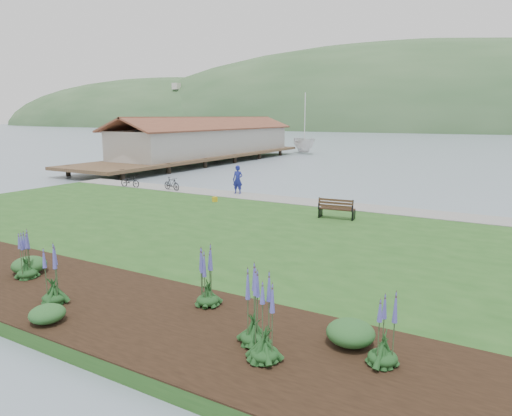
# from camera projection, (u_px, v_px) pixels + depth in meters

# --- Properties ---
(ground) EXTENTS (600.00, 600.00, 0.00)m
(ground) POSITION_uv_depth(u_px,v_px,m) (213.00, 228.00, 22.65)
(ground) COLOR slate
(ground) RESTS_ON ground
(lawn) EXTENTS (34.00, 20.00, 0.40)m
(lawn) POSITION_uv_depth(u_px,v_px,m) (188.00, 233.00, 20.91)
(lawn) COLOR #234F1B
(lawn) RESTS_ON ground
(shoreline_path) EXTENTS (34.00, 2.20, 0.03)m
(shoreline_path) POSITION_uv_depth(u_px,v_px,m) (277.00, 199.00, 28.44)
(shoreline_path) COLOR gray
(shoreline_path) RESTS_ON lawn
(garden_bed) EXTENTS (24.00, 4.40, 0.04)m
(garden_bed) POSITION_uv_depth(u_px,v_px,m) (100.00, 300.00, 12.77)
(garden_bed) COLOR black
(garden_bed) RESTS_ON lawn
(pier_pavilion) EXTENTS (8.00, 36.00, 5.40)m
(pier_pavilion) POSITION_uv_depth(u_px,v_px,m) (208.00, 140.00, 55.28)
(pier_pavilion) COLOR #4C3826
(pier_pavilion) RESTS_ON ground
(park_bench) EXTENTS (1.82, 0.89, 1.09)m
(park_bench) POSITION_uv_depth(u_px,v_px,m) (336.00, 208.00, 22.89)
(park_bench) COLOR #311F13
(park_bench) RESTS_ON lawn
(person) EXTENTS (0.87, 0.65, 2.23)m
(person) POSITION_uv_depth(u_px,v_px,m) (238.00, 177.00, 30.09)
(person) COLOR navy
(person) RESTS_ON lawn
(bicycle_a) EXTENTS (0.68, 1.70, 0.87)m
(bicycle_a) POSITION_uv_depth(u_px,v_px,m) (130.00, 181.00, 33.16)
(bicycle_a) COLOR black
(bicycle_a) RESTS_ON lawn
(bicycle_b) EXTENTS (0.65, 1.55, 0.90)m
(bicycle_b) POSITION_uv_depth(u_px,v_px,m) (172.00, 184.00, 31.75)
(bicycle_b) COLOR black
(bicycle_b) RESTS_ON lawn
(sailboat) EXTENTS (15.26, 15.28, 28.25)m
(sailboat) POSITION_uv_depth(u_px,v_px,m) (304.00, 153.00, 68.34)
(sailboat) COLOR silver
(sailboat) RESTS_ON ground
(pannier) EXTENTS (0.27, 0.33, 0.30)m
(pannier) POSITION_uv_depth(u_px,v_px,m) (215.00, 199.00, 27.54)
(pannier) COLOR gold
(pannier) RESTS_ON lawn
(echium_0) EXTENTS (0.62, 0.62, 1.79)m
(echium_0) POSITION_uv_depth(u_px,v_px,m) (53.00, 281.00, 12.37)
(echium_0) COLOR #153918
(echium_0) RESTS_ON garden_bed
(echium_1) EXTENTS (0.62, 0.62, 1.82)m
(echium_1) POSITION_uv_depth(u_px,v_px,m) (207.00, 278.00, 12.23)
(echium_1) COLOR #153918
(echium_1) RESTS_ON garden_bed
(echium_2) EXTENTS (0.62, 0.62, 1.90)m
(echium_2) POSITION_uv_depth(u_px,v_px,m) (254.00, 315.00, 10.15)
(echium_2) COLOR #153918
(echium_2) RESTS_ON garden_bed
(echium_3) EXTENTS (0.62, 0.62, 1.90)m
(echium_3) POSITION_uv_depth(u_px,v_px,m) (384.00, 333.00, 9.30)
(echium_3) COLOR #153918
(echium_3) RESTS_ON garden_bed
(echium_4) EXTENTS (0.62, 0.62, 1.78)m
(echium_4) POSITION_uv_depth(u_px,v_px,m) (25.00, 255.00, 14.33)
(echium_4) COLOR #153918
(echium_4) RESTS_ON garden_bed
(echium_5) EXTENTS (0.62, 0.62, 2.24)m
(echium_5) POSITION_uv_depth(u_px,v_px,m) (265.00, 320.00, 9.40)
(echium_5) COLOR #153918
(echium_5) RESTS_ON garden_bed
(shrub_0) EXTENTS (1.09, 1.09, 0.54)m
(shrub_0) POSITION_uv_depth(u_px,v_px,m) (29.00, 265.00, 14.88)
(shrub_0) COLOR #1E4C21
(shrub_0) RESTS_ON garden_bed
(shrub_1) EXTENTS (0.88, 0.88, 0.44)m
(shrub_1) POSITION_uv_depth(u_px,v_px,m) (47.00, 314.00, 11.33)
(shrub_1) COLOR #1E4C21
(shrub_1) RESTS_ON garden_bed
(shrub_2) EXTENTS (1.09, 1.09, 0.55)m
(shrub_2) POSITION_uv_depth(u_px,v_px,m) (351.00, 333.00, 10.22)
(shrub_2) COLOR #1E4C21
(shrub_2) RESTS_ON garden_bed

